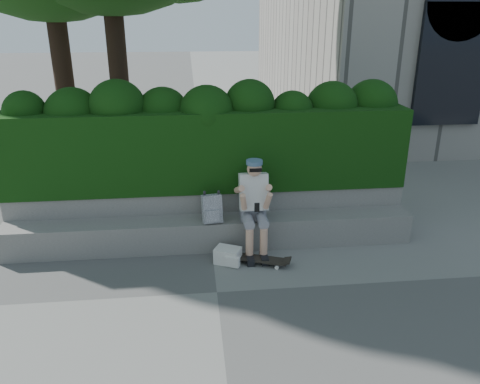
{
  "coord_description": "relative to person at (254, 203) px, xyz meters",
  "views": [
    {
      "loc": [
        -0.25,
        -5.02,
        3.26
      ],
      "look_at": [
        0.4,
        1.0,
        0.95
      ],
      "focal_mm": 35.0,
      "sensor_mm": 36.0,
      "label": 1
    }
  ],
  "objects": [
    {
      "name": "ground",
      "position": [
        -0.61,
        -1.07,
        -0.75
      ],
      "size": [
        80.0,
        80.0,
        0.0
      ],
      "primitive_type": "plane",
      "color": "slate",
      "rests_on": "ground"
    },
    {
      "name": "bench_ledge",
      "position": [
        -0.61,
        0.18,
        -0.53
      ],
      "size": [
        6.0,
        0.45,
        0.45
      ],
      "primitive_type": "cube",
      "color": "gray",
      "rests_on": "ground"
    },
    {
      "name": "planter_wall",
      "position": [
        -0.61,
        0.66,
        -0.38
      ],
      "size": [
        6.0,
        0.5,
        0.75
      ],
      "primitive_type": "cube",
      "color": "gray",
      "rests_on": "ground"
    },
    {
      "name": "hedge",
      "position": [
        -0.61,
        0.88,
        0.6
      ],
      "size": [
        6.0,
        1.0,
        1.2
      ],
      "primitive_type": "cube",
      "color": "black",
      "rests_on": "planter_wall"
    },
    {
      "name": "person",
      "position": [
        0.0,
        0.0,
        0.0
      ],
      "size": [
        0.4,
        0.76,
        1.38
      ],
      "color": "gray",
      "rests_on": "ground"
    },
    {
      "name": "skateboard",
      "position": [
        0.01,
        -0.41,
        -0.68
      ],
      "size": [
        0.83,
        0.48,
        0.09
      ],
      "rotation": [
        0.0,
        0.0,
        -0.36
      ],
      "color": "black",
      "rests_on": "ground"
    },
    {
      "name": "backpack_plaid",
      "position": [
        -0.59,
        0.08,
        -0.1
      ],
      "size": [
        0.3,
        0.19,
        0.4
      ],
      "primitive_type": "cube",
      "rotation": [
        0.0,
        0.0,
        0.15
      ],
      "color": "#B5B6BA",
      "rests_on": "bench_ledge"
    },
    {
      "name": "backpack_ground",
      "position": [
        -0.41,
        -0.33,
        -0.64
      ],
      "size": [
        0.41,
        0.37,
        0.22
      ],
      "primitive_type": "cube",
      "rotation": [
        0.0,
        0.0,
        -0.45
      ],
      "color": "silver",
      "rests_on": "ground"
    }
  ]
}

